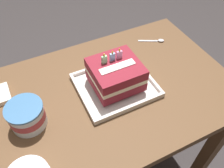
# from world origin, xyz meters

# --- Properties ---
(ground_plane) EXTENTS (8.00, 8.00, 0.00)m
(ground_plane) POSITION_xyz_m (0.00, 0.00, 0.00)
(ground_plane) COLOR #383333
(dining_table) EXTENTS (1.06, 0.68, 0.74)m
(dining_table) POSITION_xyz_m (0.00, 0.00, 0.62)
(dining_table) COLOR brown
(dining_table) RESTS_ON ground_plane
(foil_tray) EXTENTS (0.31, 0.27, 0.02)m
(foil_tray) POSITION_xyz_m (0.03, 0.01, 0.75)
(foil_tray) COLOR silver
(foil_tray) RESTS_ON dining_table
(birthday_cake) EXTENTS (0.19, 0.18, 0.15)m
(birthday_cake) POSITION_xyz_m (0.03, 0.01, 0.82)
(birthday_cake) COLOR maroon
(birthday_cake) RESTS_ON foil_tray
(ice_cream_tub) EXTENTS (0.13, 0.13, 0.10)m
(ice_cream_tub) POSITION_xyz_m (-0.33, -0.01, 0.79)
(ice_cream_tub) COLOR white
(ice_cream_tub) RESTS_ON dining_table
(serving_spoon_near_tray) EXTENTS (0.12, 0.08, 0.01)m
(serving_spoon_near_tray) POSITION_xyz_m (0.37, 0.19, 0.75)
(serving_spoon_near_tray) COLOR silver
(serving_spoon_near_tray) RESTS_ON dining_table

